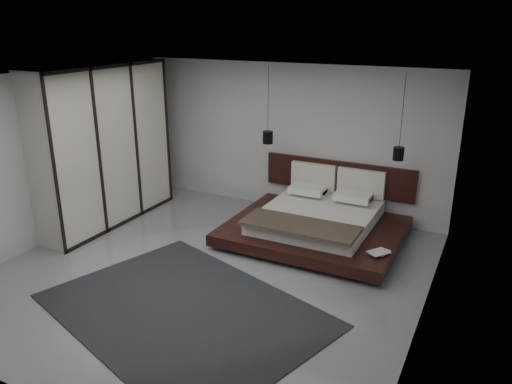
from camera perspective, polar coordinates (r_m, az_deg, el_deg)
The scene contains 14 objects.
floor at distance 7.53m, azimuth -5.31°, elevation -9.02°, with size 6.00×6.00×0.00m, color gray.
ceiling at distance 6.69m, azimuth -6.06°, elevation 12.65°, with size 6.00×6.00×0.00m, color white.
wall_back at distance 9.56m, azimuth 4.00°, elevation 6.12°, with size 6.00×6.00×0.00m, color #BCBBB9.
wall_front at distance 4.92m, azimuth -24.78°, elevation -8.60°, with size 6.00×6.00×0.00m, color #BCBBB9.
wall_left at distance 8.91m, azimuth -22.27°, elevation 3.76°, with size 6.00×6.00×0.00m, color #BCBBB9.
wall_right at distance 6.02m, azimuth 19.33°, elevation -2.87°, with size 6.00×6.00×0.00m, color #BCBBB9.
lattice_screen at distance 10.61m, azimuth -12.16°, elevation 6.49°, with size 0.05×0.90×2.60m, color black.
bed at distance 8.58m, azimuth 7.02°, elevation -3.30°, with size 2.83×2.41×1.08m.
book_lower at distance 7.72m, azimuth 13.48°, elevation -6.50°, with size 0.19×0.26×0.02m, color #99724C.
book_upper at distance 7.68m, azimuth 13.29°, elevation -6.41°, with size 0.22×0.30×0.02m, color #99724C.
pendant_left at distance 9.02m, azimuth 1.36°, elevation 6.29°, with size 0.18×0.18×1.38m.
pendant_right at distance 8.33m, azimuth 15.98°, elevation 4.27°, with size 0.17×0.17×1.40m.
wardrobe at distance 9.28m, azimuth -16.99°, elevation 5.05°, with size 0.68×2.89×2.84m.
rug at distance 6.65m, azimuth -8.27°, elevation -13.23°, with size 3.51×2.51×0.02m, color black.
Camera 1 is at (3.59, -5.59, 3.54)m, focal length 35.00 mm.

